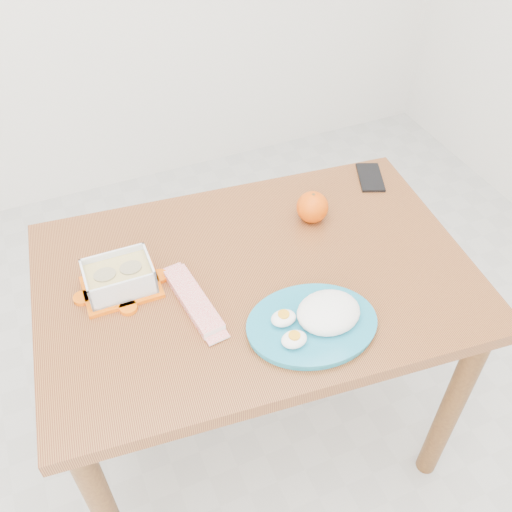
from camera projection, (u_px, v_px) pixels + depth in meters
name	position (u px, v px, depth m)	size (l,w,h in m)	color
ground	(249.00, 494.00, 1.78)	(3.50, 3.50, 0.00)	#B7B7B2
dining_table	(256.00, 303.00, 1.50)	(1.15, 0.83, 0.75)	#935B29
food_container	(119.00, 278.00, 1.36)	(0.18, 0.14, 0.08)	#EE5E07
orange_fruit	(312.00, 207.00, 1.54)	(0.09, 0.09, 0.09)	#FF4305
rice_plate	(317.00, 319.00, 1.29)	(0.34, 0.34, 0.08)	teal
candy_bar	(194.00, 300.00, 1.35)	(0.22, 0.06, 0.02)	red
smartphone	(370.00, 177.00, 1.71)	(0.07, 0.14, 0.01)	black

